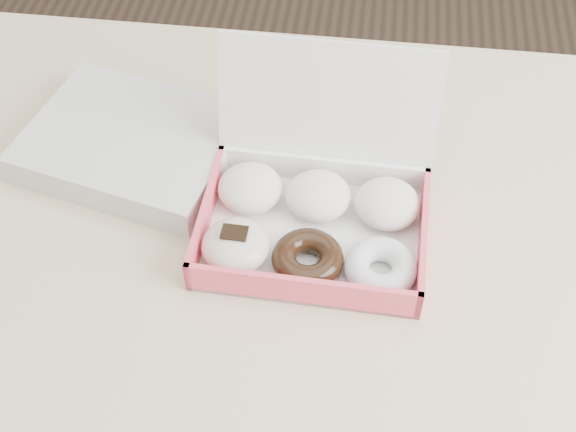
# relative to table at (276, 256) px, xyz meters

# --- Properties ---
(table) EXTENTS (1.20, 0.80, 0.75)m
(table) POSITION_rel_table_xyz_m (0.00, 0.00, 0.00)
(table) COLOR #C8B284
(table) RESTS_ON ground
(donut_box) EXTENTS (0.29, 0.26, 0.21)m
(donut_box) POSITION_rel_table_xyz_m (0.05, -0.01, 0.11)
(donut_box) COLOR white
(donut_box) RESTS_ON table
(newspapers) EXTENTS (0.32, 0.28, 0.04)m
(newspapers) POSITION_rel_table_xyz_m (-0.21, 0.09, 0.10)
(newspapers) COLOR silver
(newspapers) RESTS_ON table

